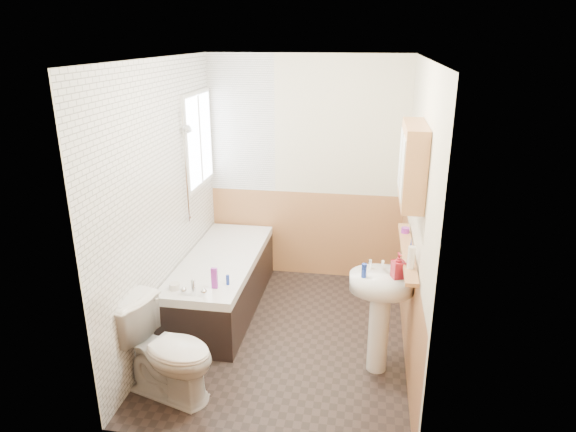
% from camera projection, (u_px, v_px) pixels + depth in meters
% --- Properties ---
extents(floor, '(2.80, 2.80, 0.00)m').
position_uv_depth(floor, '(285.00, 337.00, 4.81)').
color(floor, black).
rests_on(floor, ground).
extents(ceiling, '(2.80, 2.80, 0.00)m').
position_uv_depth(ceiling, '(285.00, 59.00, 3.98)').
color(ceiling, white).
rests_on(ceiling, ground).
extents(wall_back, '(2.20, 0.02, 2.50)m').
position_uv_depth(wall_back, '(306.00, 170.00, 5.71)').
color(wall_back, beige).
rests_on(wall_back, ground).
extents(wall_front, '(2.20, 0.02, 2.50)m').
position_uv_depth(wall_front, '(246.00, 286.00, 3.09)').
color(wall_front, beige).
rests_on(wall_front, ground).
extents(wall_left, '(0.02, 2.80, 2.50)m').
position_uv_depth(wall_left, '(162.00, 204.00, 4.57)').
color(wall_left, beige).
rests_on(wall_left, ground).
extents(wall_right, '(0.02, 2.80, 2.50)m').
position_uv_depth(wall_right, '(418.00, 218.00, 4.23)').
color(wall_right, beige).
rests_on(wall_right, ground).
extents(wainscot_right, '(0.01, 2.80, 1.00)m').
position_uv_depth(wainscot_right, '(408.00, 298.00, 4.48)').
color(wainscot_right, '#BA7E4C').
rests_on(wainscot_right, wall_right).
extents(wainscot_front, '(2.20, 0.01, 1.00)m').
position_uv_depth(wainscot_front, '(250.00, 387.00, 3.36)').
color(wainscot_front, '#BA7E4C').
rests_on(wainscot_front, wall_front).
extents(wainscot_back, '(2.20, 0.01, 1.00)m').
position_uv_depth(wainscot_back, '(305.00, 234.00, 5.94)').
color(wainscot_back, '#BA7E4C').
rests_on(wainscot_back, wall_back).
extents(tile_cladding_left, '(0.01, 2.80, 2.50)m').
position_uv_depth(tile_cladding_left, '(165.00, 204.00, 4.56)').
color(tile_cladding_left, white).
rests_on(tile_cladding_left, wall_left).
extents(tile_return_back, '(0.75, 0.01, 1.50)m').
position_uv_depth(tile_return_back, '(241.00, 124.00, 5.63)').
color(tile_return_back, white).
rests_on(tile_return_back, wall_back).
extents(window, '(0.03, 0.79, 0.99)m').
position_uv_depth(window, '(199.00, 140.00, 5.31)').
color(window, white).
rests_on(window, wall_left).
extents(bathtub, '(0.70, 1.83, 0.71)m').
position_uv_depth(bathtub, '(222.00, 281.00, 5.23)').
color(bathtub, black).
rests_on(bathtub, floor).
extents(shower_riser, '(0.10, 0.07, 1.10)m').
position_uv_depth(shower_riser, '(186.00, 157.00, 4.88)').
color(shower_riser, silver).
rests_on(shower_riser, wall_left).
extents(toilet, '(0.88, 0.65, 0.77)m').
position_uv_depth(toilet, '(168.00, 351.00, 3.93)').
color(toilet, white).
rests_on(toilet, floor).
extents(sink, '(0.51, 0.41, 0.99)m').
position_uv_depth(sink, '(380.00, 303.00, 4.15)').
color(sink, white).
rests_on(sink, floor).
extents(pine_shelf, '(0.10, 1.25, 0.03)m').
position_uv_depth(pine_shelf, '(407.00, 251.00, 4.23)').
color(pine_shelf, '#BA7E4C').
rests_on(pine_shelf, wall_right).
extents(medicine_cabinet, '(0.17, 0.67, 0.60)m').
position_uv_depth(medicine_cabinet, '(413.00, 164.00, 3.85)').
color(medicine_cabinet, '#BA7E4C').
rests_on(medicine_cabinet, wall_right).
extents(foam_can, '(0.07, 0.07, 0.18)m').
position_uv_depth(foam_can, '(411.00, 258.00, 3.85)').
color(foam_can, silver).
rests_on(foam_can, pine_shelf).
extents(green_bottle, '(0.05, 0.05, 0.21)m').
position_uv_depth(green_bottle, '(410.00, 250.00, 3.94)').
color(green_bottle, '#19339E').
rests_on(green_bottle, pine_shelf).
extents(black_jar, '(0.09, 0.09, 0.05)m').
position_uv_depth(black_jar, '(405.00, 230.00, 4.57)').
color(black_jar, purple).
rests_on(black_jar, pine_shelf).
extents(soap_bottle, '(0.16, 0.23, 0.10)m').
position_uv_depth(soap_bottle, '(398.00, 272.00, 4.00)').
color(soap_bottle, maroon).
rests_on(soap_bottle, sink).
extents(clear_bottle, '(0.05, 0.05, 0.11)m').
position_uv_depth(clear_bottle, '(364.00, 271.00, 4.01)').
color(clear_bottle, '#19339E').
rests_on(clear_bottle, sink).
extents(blue_gel, '(0.05, 0.03, 0.19)m').
position_uv_depth(blue_gel, '(214.00, 278.00, 4.48)').
color(blue_gel, purple).
rests_on(blue_gel, bathtub).
extents(cream_jar, '(0.10, 0.10, 0.06)m').
position_uv_depth(cream_jar, '(175.00, 286.00, 4.48)').
color(cream_jar, silver).
rests_on(cream_jar, bathtub).
extents(orange_bottle, '(0.04, 0.04, 0.09)m').
position_uv_depth(orange_bottle, '(228.00, 280.00, 4.56)').
color(orange_bottle, '#19339E').
rests_on(orange_bottle, bathtub).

